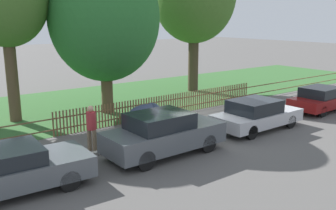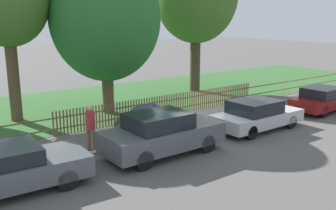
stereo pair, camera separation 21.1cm
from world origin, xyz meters
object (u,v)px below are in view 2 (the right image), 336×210
Objects in this scene: parked_car_navy_estate at (162,133)px; tree_mid_park at (105,18)px; covered_motorcycle at (147,112)px; parked_car_black_saloon at (7,169)px; parked_car_red_compact at (256,115)px; pedestrian_near_fence at (90,125)px; parked_car_white_van at (323,99)px; tree_behind_motorcycle at (6,0)px.

parked_car_navy_estate is 7.89m from tree_mid_park.
parked_car_black_saloon is at bearing -150.54° from covered_motorcycle.
parked_car_red_compact is 2.47× the size of pedestrian_near_fence.
parked_car_red_compact is at bearing 179.96° from parked_car_white_van.
covered_motorcycle is at bearing 27.61° from parked_car_black_saloon.
tree_behind_motorcycle is at bearing 164.52° from tree_mid_park.
parked_car_white_van is (15.66, 0.08, -0.03)m from parked_car_black_saloon.
parked_car_white_van is at bearing 59.74° from pedestrian_near_fence.
parked_car_navy_estate reaches higher than covered_motorcycle.
covered_motorcycle is (1.52, 3.33, -0.15)m from parked_car_navy_estate.
parked_car_black_saloon is at bearing -85.82° from pedestrian_near_fence.
tree_mid_park is at bearing 143.15° from parked_car_white_van.
parked_car_navy_estate is at bearing 179.61° from parked_car_white_van.
tree_behind_motorcycle is (-8.01, 7.78, 4.90)m from parked_car_red_compact.
parked_car_black_saloon is 1.00× the size of parked_car_navy_estate.
parked_car_white_van is (5.38, 0.15, -0.02)m from parked_car_red_compact.
parked_car_white_van reaches higher than covered_motorcycle.
parked_car_navy_estate is 9.65m from tree_behind_motorcycle.
covered_motorcycle is 1.11× the size of pedestrian_near_fence.
parked_car_navy_estate is at bearing 0.61° from parked_car_black_saloon.
pedestrian_near_fence is at bearing -152.20° from covered_motorcycle.
parked_car_red_compact is 0.54× the size of tree_behind_motorcycle.
covered_motorcycle is 5.32m from tree_mid_park.
tree_mid_park is at bearing 123.44° from pedestrian_near_fence.
pedestrian_near_fence is at bearing -123.70° from tree_mid_park.
tree_behind_motorcycle is (-2.92, 7.85, 4.78)m from parked_car_navy_estate.
parked_car_navy_estate is 2.64m from pedestrian_near_fence.
tree_behind_motorcycle is at bearing 138.56° from covered_motorcycle.
tree_behind_motorcycle is at bearing 135.40° from parked_car_red_compact.
parked_car_black_saloon is 1.09× the size of parked_car_white_van.
tree_mid_park reaches higher than parked_car_black_saloon.
tree_behind_motorcycle is (-4.44, 4.52, 4.93)m from covered_motorcycle.
pedestrian_near_fence is (-1.89, 1.83, 0.19)m from parked_car_navy_estate.
pedestrian_near_fence is at bearing 135.25° from parked_car_navy_estate.
tree_mid_park is 4.61× the size of pedestrian_near_fence.
pedestrian_near_fence reaches higher than parked_car_navy_estate.
covered_motorcycle is at bearing 90.85° from pedestrian_near_fence.
covered_motorcycle is (-8.95, 3.10, -0.01)m from parked_car_white_van.
tree_mid_park is at bearing 47.22° from parked_car_black_saloon.
parked_car_white_van is 2.35× the size of pedestrian_near_fence.
parked_car_white_van is 11.91m from tree_mid_park.
pedestrian_near_fence is (1.03, -6.02, -4.60)m from tree_behind_motorcycle.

